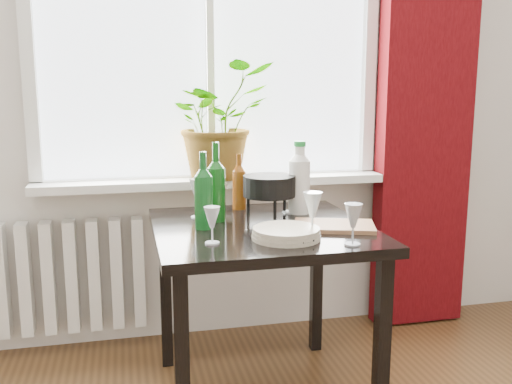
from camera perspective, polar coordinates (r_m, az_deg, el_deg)
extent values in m
cube|color=white|center=(2.87, -4.74, 16.71)|extent=(1.72, 0.08, 1.62)
cube|color=white|center=(2.82, -4.29, 1.05)|extent=(1.72, 0.20, 0.04)
cube|color=#3C0508|center=(3.13, 16.71, 10.23)|extent=(0.50, 0.12, 2.56)
cube|color=white|center=(2.95, -18.97, -8.03)|extent=(0.80, 0.10, 0.55)
cube|color=black|center=(2.29, 0.56, -3.87)|extent=(0.85, 0.85, 0.04)
cube|color=black|center=(2.03, -7.43, -17.18)|extent=(0.05, 0.05, 0.70)
cube|color=black|center=(2.69, -9.03, -10.01)|extent=(0.05, 0.05, 0.70)
cube|color=black|center=(2.21, 12.47, -14.91)|extent=(0.05, 0.05, 0.70)
cube|color=black|center=(2.83, 6.05, -8.89)|extent=(0.05, 0.05, 0.70)
imported|color=#29701E|center=(2.78, -3.84, 7.15)|extent=(0.64, 0.61, 0.56)
cylinder|color=beige|center=(2.09, 3.04, -4.14)|extent=(0.27, 0.27, 0.04)
cube|color=black|center=(2.07, 3.67, -4.63)|extent=(0.12, 0.18, 0.02)
cube|color=#986945|center=(2.27, 7.82, -3.38)|extent=(0.36, 0.29, 0.02)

